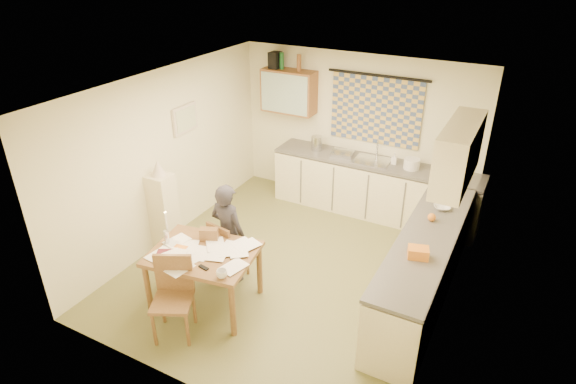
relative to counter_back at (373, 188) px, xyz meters
The scene contains 44 objects.
floor 2.06m from the counter_back, 103.25° to the right, with size 4.00×4.50×0.02m, color brown.
ceiling 2.87m from the counter_back, 103.25° to the right, with size 4.00×4.50×0.02m, color white.
wall_back 0.97m from the counter_back, 145.97° to the left, with size 4.00×0.02×2.50m, color beige.
wall_front 4.31m from the counter_back, 96.22° to the right, with size 4.00×0.02×2.50m, color beige.
wall_left 3.25m from the counter_back, 141.70° to the right, with size 0.02×4.50×2.50m, color beige.
wall_right 2.62m from the counter_back, 51.50° to the right, with size 0.02×4.50×2.50m, color beige.
window_blind 1.24m from the counter_back, 120.51° to the left, with size 1.45×0.03×1.05m, color #3C507D.
curtain_rod 1.77m from the counter_back, 122.47° to the left, with size 0.04×0.04×1.60m, color black.
wall_cabinet 2.10m from the counter_back, behind, with size 0.90×0.34×0.70m, color brown.
wall_cabinet_glass 2.10m from the counter_back, behind, with size 0.84×0.02×0.64m, color #99B2A5.
upper_cabinet_right 2.41m from the counter_back, 45.60° to the right, with size 0.34×1.30×0.70m, color beige.
framed_print 3.14m from the counter_back, 147.46° to the right, with size 0.04×0.50×0.40m, color beige.
print_canvas 3.12m from the counter_back, 147.19° to the right, with size 0.01×0.42×0.32m, color white.
counter_back is the anchor object (origin of this frame).
counter_right 2.15m from the counter_back, 54.78° to the right, with size 0.62×2.95×0.92m.
stove 3.04m from the counter_back, 65.88° to the right, with size 0.56×0.56×0.88m.
sink 0.43m from the counter_back, behind, with size 0.55×0.45×0.10m, color silver.
tap 0.64m from the counter_back, 105.00° to the left, with size 0.03×0.03×0.28m, color silver.
dish_rack 0.75m from the counter_back, behind, with size 0.35×0.30×0.06m, color silver.
kettle 1.18m from the counter_back, behind, with size 0.18×0.18×0.24m, color silver.
mixing_bowl 0.78m from the counter_back, ahead, with size 0.24×0.24×0.16m, color white.
soap_bottle 0.62m from the counter_back, 10.36° to the left, with size 0.08×0.09×0.17m, color white.
bowl 1.70m from the counter_back, 40.42° to the right, with size 0.27×0.27×0.05m, color white.
orange_bag 2.64m from the counter_back, 61.30° to the right, with size 0.22×0.16×0.12m, color orange.
fruit_orange 1.92m from the counter_back, 49.94° to the right, with size 0.10×0.10×0.10m, color orange.
speaker 2.61m from the counter_back, behind, with size 0.16×0.20×0.26m, color black.
bottle_green 2.53m from the counter_back, behind, with size 0.07×0.07×0.26m, color #195926.
bottle_brown 2.32m from the counter_back, behind, with size 0.07×0.07×0.26m, color brown.
dining_table 3.26m from the counter_back, 108.78° to the right, with size 1.33×1.09×0.75m.
chair_far 2.75m from the counter_back, 113.78° to the right, with size 0.44×0.44×0.85m.
chair_near 3.82m from the counter_back, 106.00° to the right, with size 0.57×0.57×0.94m.
person 2.75m from the counter_back, 113.26° to the right, with size 0.52×0.37×1.37m, color black.
shelf_stand 3.29m from the counter_back, 134.38° to the right, with size 0.32×0.30×1.16m, color beige.
lampshade 3.39m from the counter_back, 134.38° to the right, with size 0.20×0.20×0.22m, color beige.
letter_rack 3.08m from the counter_back, 111.74° to the right, with size 0.22×0.10×0.16m, color brown.
mug 3.45m from the counter_back, 99.61° to the right, with size 0.13×0.13×0.09m, color white.
magazine 3.74m from the counter_back, 113.26° to the right, with size 0.29×0.32×0.02m, color maroon.
book 3.53m from the counter_back, 113.46° to the right, with size 0.19×0.24×0.02m, color orange.
orange_box 3.68m from the counter_back, 111.01° to the right, with size 0.12×0.08×0.04m, color orange.
eyeglasses 3.46m from the counter_back, 104.29° to the right, with size 0.13×0.04×0.02m, color black.
candle_holder 3.52m from the counter_back, 116.02° to the right, with size 0.06×0.06×0.18m, color silver.
candle 3.51m from the counter_back, 116.68° to the right, with size 0.02×0.02×0.22m, color white.
candle_flame 3.53m from the counter_back, 116.38° to the right, with size 0.02×0.02×0.02m, color #FFCC66.
papers 3.28m from the counter_back, 108.43° to the right, with size 1.17×1.06×0.03m.
Camera 1 is at (2.48, -4.79, 3.95)m, focal length 30.00 mm.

